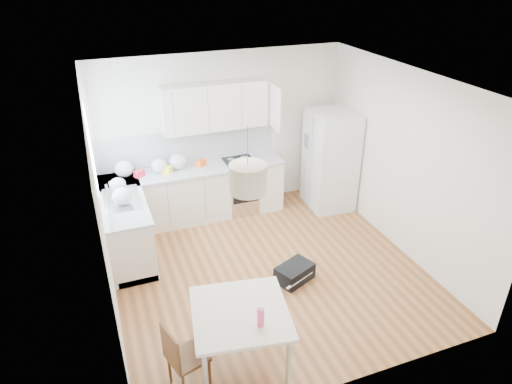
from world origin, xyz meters
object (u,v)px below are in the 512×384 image
dining_table (240,318)px  dining_chair (188,355)px  gym_bag (295,273)px  refrigerator (331,160)px

dining_table → dining_chair: dining_chair is taller
dining_table → gym_bag: (1.18, 1.14, -0.57)m
refrigerator → dining_table: (-2.67, -2.92, -0.16)m
dining_table → dining_chair: 0.64m
refrigerator → dining_table: size_ratio=1.50×
refrigerator → gym_bag: size_ratio=3.35×
dining_table → dining_chair: size_ratio=1.35×
refrigerator → gym_bag: bearing=-127.0°
refrigerator → dining_chair: refrigerator is taller
dining_table → gym_bag: bearing=53.9°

